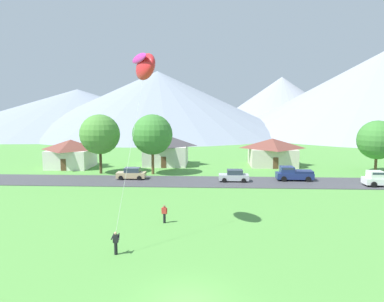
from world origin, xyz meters
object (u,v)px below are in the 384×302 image
at_px(house_left_center, 272,152).
at_px(tree_near_left, 377,140).
at_px(parked_car_silver_west_end, 234,176).
at_px(pickup_truck_white_west_side, 383,179).
at_px(kite_flyer_with_kite, 144,68).
at_px(house_leftmost, 166,149).
at_px(tree_center, 152,135).
at_px(tree_left_of_center, 100,134).
at_px(house_right_center, 71,153).
at_px(parked_car_tan_mid_west, 132,174).
at_px(pickup_truck_navy_east_side, 294,174).
at_px(watcher_person, 164,214).

relative_size(house_left_center, tree_near_left, 1.02).
xyz_separation_m(parked_car_silver_west_end, pickup_truck_white_west_side, (19.66, -2.01, 0.19)).
bearing_deg(kite_flyer_with_kite, pickup_truck_white_west_side, 34.09).
xyz_separation_m(house_leftmost, pickup_truck_white_west_side, (31.20, -16.67, -1.82)).
relative_size(parked_car_silver_west_end, pickup_truck_white_west_side, 0.81).
bearing_deg(parked_car_silver_west_end, tree_center, 156.60).
height_order(house_left_center, tree_left_of_center, tree_left_of_center).
height_order(house_left_center, parked_car_silver_west_end, house_left_center).
xyz_separation_m(house_left_center, kite_flyer_with_kite, (-16.59, -36.28, 11.05)).
height_order(house_left_center, house_right_center, house_left_center).
bearing_deg(tree_center, parked_car_tan_mid_west, -118.95).
xyz_separation_m(house_right_center, tree_near_left, (51.33, -2.56, 2.79)).
distance_m(house_leftmost, tree_left_of_center, 13.49).
bearing_deg(tree_near_left, pickup_truck_navy_east_side, -153.68).
bearing_deg(parked_car_tan_mid_west, house_left_center, 31.72).
distance_m(house_right_center, tree_center, 16.86).
bearing_deg(tree_left_of_center, parked_car_tan_mid_west, -37.62).
distance_m(house_left_center, parked_car_tan_mid_west, 26.87).
bearing_deg(watcher_person, parked_car_silver_west_end, 68.13).
bearing_deg(pickup_truck_navy_east_side, parked_car_silver_west_end, -172.17).
height_order(house_leftmost, house_left_center, house_leftmost).
bearing_deg(tree_near_left, house_leftmost, 170.02).
bearing_deg(tree_near_left, house_left_center, 157.11).
xyz_separation_m(tree_near_left, watcher_person, (-30.95, -27.25, -4.47)).
xyz_separation_m(tree_left_of_center, tree_center, (8.46, -0.20, 0.01)).
height_order(house_right_center, parked_car_silver_west_end, house_right_center).
xyz_separation_m(house_right_center, parked_car_tan_mid_west, (12.98, -10.10, -1.69)).
relative_size(house_right_center, pickup_truck_navy_east_side, 1.47).
height_order(tree_center, kite_flyer_with_kite, kite_flyer_with_kite).
height_order(house_leftmost, tree_center, tree_center).
bearing_deg(parked_car_tan_mid_west, tree_near_left, 11.12).
relative_size(house_left_center, parked_car_silver_west_end, 2.06).
relative_size(tree_center, kite_flyer_with_kite, 0.64).
xyz_separation_m(parked_car_tan_mid_west, pickup_truck_white_west_side, (34.59, -2.98, 0.19)).
bearing_deg(house_right_center, pickup_truck_navy_east_side, -15.14).
bearing_deg(pickup_truck_navy_east_side, tree_center, 168.71).
height_order(house_leftmost, parked_car_tan_mid_west, house_leftmost).
xyz_separation_m(tree_near_left, parked_car_silver_west_end, (-23.42, -8.51, -4.48)).
relative_size(tree_near_left, tree_left_of_center, 0.90).
height_order(tree_center, pickup_truck_navy_east_side, tree_center).
distance_m(house_leftmost, parked_car_silver_west_end, 18.76).
xyz_separation_m(house_left_center, pickup_truck_navy_east_side, (0.73, -13.88, -1.51)).
relative_size(pickup_truck_white_west_side, kite_flyer_with_kite, 0.35).
xyz_separation_m(parked_car_tan_mid_west, kite_flyer_with_kite, (6.22, -22.18, 12.76)).
bearing_deg(house_left_center, kite_flyer_with_kite, -114.57).
bearing_deg(tree_center, pickup_truck_white_west_side, -12.98).
relative_size(tree_center, pickup_truck_navy_east_side, 1.82).
xyz_separation_m(house_right_center, pickup_truck_navy_east_side, (36.52, -9.88, -1.50)).
bearing_deg(tree_center, house_left_center, 25.40).
xyz_separation_m(house_leftmost, parked_car_tan_mid_west, (-3.39, -13.69, -2.01)).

